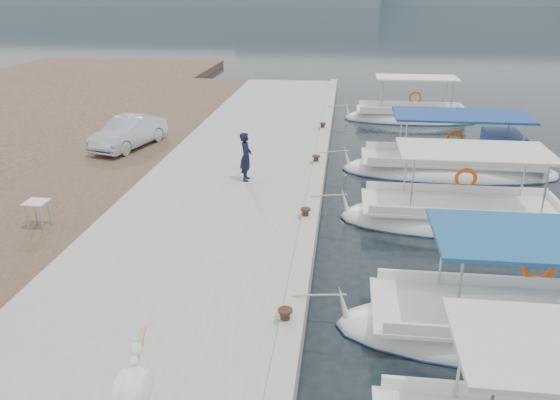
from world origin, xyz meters
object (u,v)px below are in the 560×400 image
object	(u,v)px
fishing_caique_c	(459,219)
fishing_caique_d	(452,169)
pelican	(134,385)
fisherman	(246,157)
fishing_caique_b	(533,334)
parked_car	(129,132)
fishing_caique_e	(410,118)

from	to	relation	value
fishing_caique_c	fishing_caique_d	bearing A→B (deg)	82.95
pelican	fisherman	size ratio (longest dim) A/B	0.82
fishing_caique_b	parked_car	world-z (taller)	fishing_caique_b
fishing_caique_b	parked_car	bearing A→B (deg)	139.24
fishing_caique_c	parked_car	xyz separation A→B (m)	(-11.83, 4.94, 0.98)
fishing_caique_b	fishing_caique_c	bearing A→B (deg)	94.10
fishing_caique_e	fisherman	size ratio (longest dim) A/B	4.18
fishing_caique_e	fisherman	bearing A→B (deg)	-119.44
fishing_caique_b	fishing_caique_e	world-z (taller)	same
pelican	fisherman	xyz separation A→B (m)	(-0.23, 10.57, 0.28)
parked_car	fishing_caique_c	bearing A→B (deg)	-7.81
fishing_caique_b	fishing_caique_c	distance (m)	5.62
fishing_caique_b	fishing_caique_c	size ratio (longest dim) A/B	1.12
fishing_caique_b	fishing_caique_e	size ratio (longest dim) A/B	1.16
fishing_caique_c	fishing_caique_d	distance (m)	4.64
fishing_caique_e	fishing_caique_c	bearing A→B (deg)	-89.49
fishing_caique_b	fishing_caique_d	world-z (taller)	same
fishing_caique_c	fishing_caique_e	xyz separation A→B (m)	(-0.12, 13.04, 0.00)
fishing_caique_d	fishing_caique_e	world-z (taller)	same
fishing_caique_e	pelican	xyz separation A→B (m)	(-6.22, -22.01, 0.90)
fishing_caique_b	pelican	size ratio (longest dim) A/B	5.88
fishing_caique_c	parked_car	bearing A→B (deg)	157.35
pelican	fishing_caique_d	bearing A→B (deg)	63.03
parked_car	pelican	bearing A→B (deg)	-53.57
fisherman	fishing_caique_d	bearing A→B (deg)	-68.93
fishing_caique_e	parked_car	world-z (taller)	fishing_caique_e
fishing_caique_c	fisherman	size ratio (longest dim) A/B	4.32
fishing_caique_d	pelican	size ratio (longest dim) A/B	5.97
fishing_caique_b	fisherman	world-z (taller)	fishing_caique_b
pelican	parked_car	bearing A→B (deg)	111.58
fishing_caique_b	fishing_caique_c	world-z (taller)	same
parked_car	fishing_caique_d	bearing A→B (deg)	13.31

